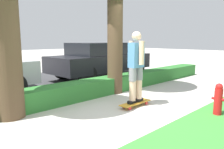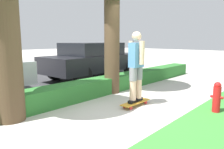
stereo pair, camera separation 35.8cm
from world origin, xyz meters
name	(u,v)px [view 1 (the left image)]	position (x,y,z in m)	size (l,w,h in m)	color
ground_plane	(124,113)	(0.00, 0.00, 0.00)	(60.00, 60.00, 0.00)	#BCB7AD
street_asphalt	(36,84)	(0.00, 4.20, 0.00)	(12.16, 5.00, 0.01)	#38383A
hedge_row	(80,90)	(0.00, 1.60, 0.23)	(12.16, 0.60, 0.45)	#2D702D
skateboard	(135,103)	(0.53, 0.14, 0.08)	(0.89, 0.24, 0.10)	gold
skater_person	(136,65)	(0.53, 0.14, 0.97)	(0.49, 0.42, 1.64)	black
parked_car_middle	(101,59)	(2.53, 3.66, 0.76)	(4.37, 1.91, 1.43)	black
fire_hydrant	(218,99)	(1.31, -1.43, 0.34)	(0.16, 0.26, 0.67)	red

